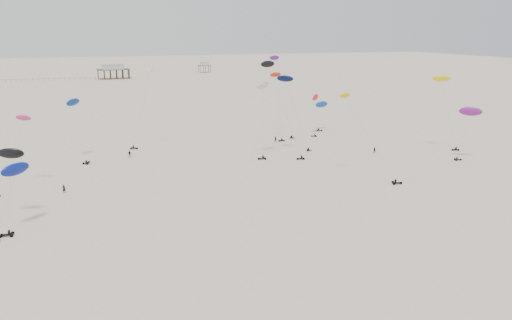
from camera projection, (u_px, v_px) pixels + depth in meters
name	position (u px, v px, depth m)	size (l,w,h in m)	color
ground_plane	(165.00, 111.00, 202.86)	(900.00, 900.00, 0.00)	beige
pavilion_main	(113.00, 72.00, 335.54)	(21.00, 13.00, 9.80)	brown
pavilion_small	(204.00, 68.00, 385.52)	(9.00, 7.00, 8.00)	brown
pier_fence	(30.00, 80.00, 319.77)	(80.20, 0.20, 1.50)	black
rig_0	(281.00, 90.00, 152.75)	(4.81, 10.99, 24.75)	black
rig_1	(279.00, 95.00, 125.75)	(9.63, 8.60, 24.87)	black
rig_2	(14.00, 144.00, 101.91)	(8.59, 11.59, 16.61)	black
rig_3	(321.00, 109.00, 163.21)	(5.40, 4.81, 9.55)	black
rig_4	(76.00, 115.00, 125.12)	(5.48, 11.77, 15.97)	black
rig_5	(12.00, 182.00, 81.25)	(6.77, 9.34, 11.40)	black
rig_6	(143.00, 108.00, 138.15)	(8.80, 6.79, 21.82)	black
rig_7	(10.00, 171.00, 84.57)	(5.00, 12.19, 13.85)	black
rig_8	(444.00, 93.00, 134.68)	(7.10, 6.94, 20.55)	black
rig_9	(375.00, 145.00, 108.35)	(9.53, 13.87, 21.54)	black
rig_10	(277.00, 97.00, 147.71)	(3.89, 7.39, 20.06)	black
rig_11	(263.00, 102.00, 127.51)	(5.61, 8.05, 19.38)	black
rig_12	(469.00, 117.00, 125.12)	(7.18, 5.19, 13.55)	black
rig_13	(290.00, 92.00, 131.67)	(9.63, 5.13, 20.76)	black
rig_14	(315.00, 103.00, 155.42)	(5.25, 7.28, 12.70)	black
spectator_0	(64.00, 193.00, 101.08)	(0.73, 0.50, 2.01)	black
spectator_1	(375.00, 153.00, 133.55)	(0.92, 0.54, 1.89)	black
spectator_2	(130.00, 157.00, 129.15)	(1.26, 0.68, 2.13)	black
spectator_3	(276.00, 142.00, 146.45)	(0.79, 0.54, 2.17)	black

